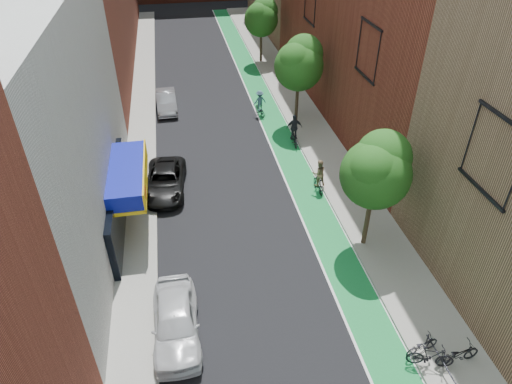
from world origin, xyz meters
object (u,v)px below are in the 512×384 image
parked_car_silver (166,101)px  cyclist_lane_far (260,104)px  cyclist_lane_near (319,178)px  parked_car_black (165,181)px  parked_car_white (176,321)px  cyclist_lane_mid (294,133)px

parked_car_silver → cyclist_lane_far: cyclist_lane_far is taller
cyclist_lane_near → parked_car_black: bearing=-13.2°
parked_car_white → parked_car_black: 10.79m
cyclist_lane_near → cyclist_lane_mid: cyclist_lane_mid is taller
parked_car_silver → cyclist_lane_mid: 11.49m
parked_car_white → cyclist_lane_far: size_ratio=2.36×
cyclist_lane_far → cyclist_lane_near: bearing=83.1°
parked_car_black → cyclist_lane_mid: (9.11, 4.21, 0.14)m
cyclist_lane_near → cyclist_lane_far: size_ratio=1.02×
parked_car_white → cyclist_lane_near: bearing=46.0°
parked_car_black → cyclist_lane_mid: bearing=30.5°
cyclist_lane_far → parked_car_black: bearing=35.9°
parked_car_silver → cyclist_lane_far: size_ratio=2.18×
cyclist_lane_far → parked_car_white: bearing=55.0°
parked_car_silver → cyclist_lane_far: 7.64m
parked_car_black → cyclist_lane_far: bearing=56.4°
cyclist_lane_near → cyclist_lane_far: bearing=-85.1°
parked_car_white → parked_car_black: bearing=91.4°
parked_car_white → cyclist_lane_mid: cyclist_lane_mid is taller
parked_car_white → parked_car_silver: 22.44m
cyclist_lane_near → cyclist_lane_mid: size_ratio=0.93×
parked_car_white → cyclist_lane_near: (8.91, 9.14, 0.09)m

